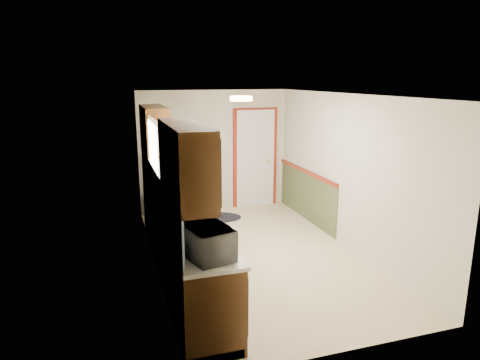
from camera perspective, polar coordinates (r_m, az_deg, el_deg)
room_shell at (r=6.25m, az=2.21°, el=0.24°), size 3.20×5.20×2.52m
kitchen_run at (r=5.79m, az=-8.47°, el=-5.01°), size 0.63×4.00×2.20m
back_wall_trim at (r=8.68m, az=3.47°, el=1.89°), size 1.12×2.30×2.08m
ceiling_fixture at (r=5.80m, az=0.15°, el=10.81°), size 0.30×0.30×0.06m
microwave at (r=4.15m, az=-4.42°, el=-7.74°), size 0.45×0.63×0.39m
refrigerator at (r=8.10m, az=-7.14°, el=0.51°), size 0.76×0.73×1.65m
rug at (r=8.28m, az=-3.38°, el=-5.01°), size 1.15×0.89×0.01m
cooktop at (r=7.24m, az=-10.14°, el=-0.14°), size 0.50×0.60×0.02m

